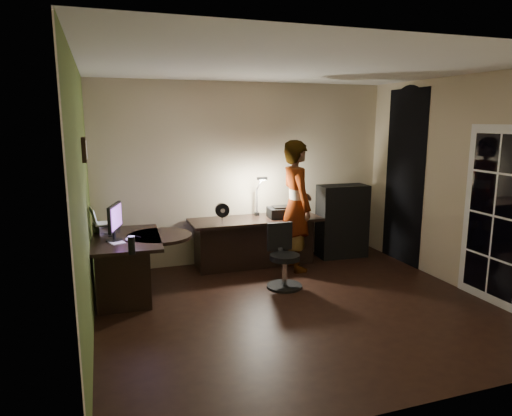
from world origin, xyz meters
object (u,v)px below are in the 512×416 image
object	(u,v)px
desk_left	(128,267)
person	(296,206)
desk_right	(256,242)
office_chair	(285,257)
monitor	(114,228)
cabinet	(342,221)

from	to	relation	value
desk_left	person	world-z (taller)	person
desk_right	office_chair	xyz separation A→B (m)	(0.07, -0.97, 0.05)
desk_left	office_chair	size ratio (longest dim) A/B	1.57
monitor	office_chair	bearing A→B (deg)	10.39
desk_right	monitor	bearing A→B (deg)	-160.09
desk_left	monitor	bearing A→B (deg)	-138.48
desk_left	person	size ratio (longest dim) A/B	0.69
desk_left	desk_right	world-z (taller)	desk_left
desk_left	desk_right	xyz separation A→B (m)	(1.87, 0.62, -0.01)
office_chair	monitor	bearing A→B (deg)	174.22
cabinet	office_chair	size ratio (longest dim) A/B	1.39
desk_right	office_chair	world-z (taller)	office_chair
monitor	person	xyz separation A→B (m)	(2.53, 0.43, 0.03)
monitor	person	distance (m)	2.56
desk_left	monitor	xyz separation A→B (m)	(-0.14, -0.11, 0.53)
office_chair	person	size ratio (longest dim) A/B	0.44
desk_right	desk_left	bearing A→B (deg)	-161.77
office_chair	person	distance (m)	0.96
person	desk_left	bearing A→B (deg)	98.47
desk_right	monitor	xyz separation A→B (m)	(-2.01, -0.73, 0.54)
monitor	cabinet	bearing A→B (deg)	29.36
cabinet	person	size ratio (longest dim) A/B	0.61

